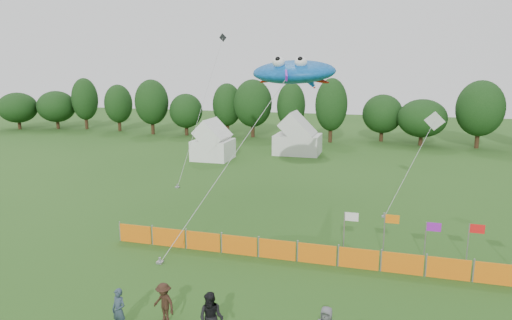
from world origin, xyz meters
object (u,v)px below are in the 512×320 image
(tent_left, at_px, (213,143))
(spectator_a, at_px, (119,310))
(tent_right, at_px, (298,138))
(spectator_b, at_px, (211,319))
(stingray_kite, at_px, (295,72))
(spectator_c, at_px, (164,303))
(barrier_fence, at_px, (297,252))

(tent_left, height_order, spectator_a, tent_left)
(tent_right, bearing_deg, spectator_b, -83.85)
(tent_left, relative_size, stingray_kite, 0.21)
(spectator_b, relative_size, spectator_c, 1.20)
(spectator_b, bearing_deg, barrier_fence, 78.30)
(tent_left, relative_size, spectator_b, 2.01)
(spectator_b, bearing_deg, spectator_a, -177.36)
(tent_right, relative_size, spectator_a, 3.06)
(tent_right, bearing_deg, tent_left, -145.25)
(tent_left, height_order, stingray_kite, stingray_kite)
(stingray_kite, bearing_deg, tent_left, 129.79)
(barrier_fence, xyz_separation_m, spectator_c, (-3.74, -6.83, 0.30))
(spectator_a, distance_m, spectator_c, 1.62)
(spectator_a, bearing_deg, stingray_kite, 93.95)
(barrier_fence, xyz_separation_m, spectator_b, (-1.53, -7.60, 0.45))
(tent_right, xyz_separation_m, spectator_b, (3.85, -35.80, -0.83))
(spectator_a, xyz_separation_m, spectator_c, (1.32, 0.95, -0.02))
(spectator_a, relative_size, spectator_b, 0.86)
(spectator_b, bearing_deg, tent_left, 110.86)
(barrier_fence, relative_size, spectator_c, 12.51)
(tent_left, height_order, spectator_b, tent_left)
(spectator_a, bearing_deg, tent_left, 119.00)
(tent_left, height_order, spectator_c, tent_left)
(barrier_fence, relative_size, spectator_a, 12.14)
(stingray_kite, bearing_deg, tent_right, 99.96)
(tent_right, height_order, spectator_a, tent_right)
(barrier_fence, bearing_deg, spectator_c, -118.72)
(spectator_c, bearing_deg, stingray_kite, 105.18)
(stingray_kite, bearing_deg, spectator_b, -88.21)
(tent_left, distance_m, stingray_kite, 19.04)
(spectator_c, height_order, stingray_kite, stingray_kite)
(stingray_kite, bearing_deg, spectator_c, -95.97)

